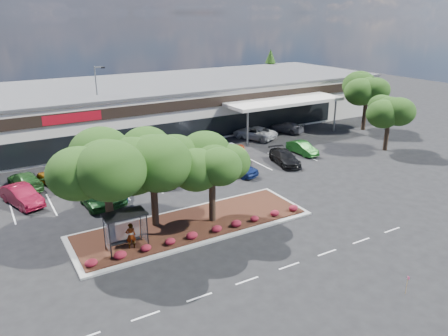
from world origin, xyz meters
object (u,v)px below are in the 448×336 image
light_pole (100,112)px  car_1 (93,199)px  survey_stake (407,283)px  car_0 (22,196)px

light_pole → car_1: bearing=-108.0°
survey_stake → car_1: 24.22m
light_pole → car_1: (-5.44, -16.78, -3.52)m
car_0 → car_1: 6.08m
survey_stake → car_0: bearing=125.3°
light_pole → car_0: (-10.46, -13.34, -3.38)m
light_pole → survey_stake: (6.80, -37.69, -3.47)m
light_pole → survey_stake: bearing=-79.8°
light_pole → survey_stake: 38.45m
light_pole → survey_stake: size_ratio=8.34×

